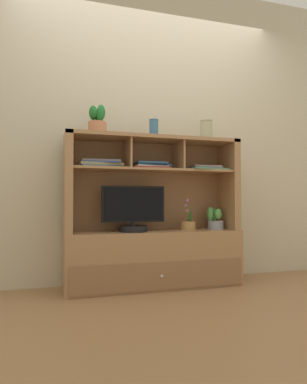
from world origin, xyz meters
TOP-DOWN VIEW (x-y plane):
  - floor_plane at (0.00, 0.00)m, footprint 6.00×6.00m
  - back_wall at (0.00, 0.23)m, footprint 6.00×0.02m
  - media_console at (0.00, 0.01)m, footprint 1.49×0.44m
  - tv_monitor at (-0.19, -0.04)m, footprint 0.53×0.23m
  - potted_orchid at (0.31, -0.01)m, footprint 0.15×0.15m
  - potted_fern at (0.58, 0.01)m, footprint 0.16×0.16m
  - magazine_stack_left at (-0.46, -0.03)m, footprint 0.36×0.21m
  - magazine_stack_centre at (-0.02, 0.00)m, footprint 0.34×0.21m
  - magazine_stack_right at (0.47, -0.04)m, footprint 0.37×0.27m
  - potted_succulent at (-0.48, -0.02)m, footprint 0.17×0.17m
  - ceramic_vase at (0.48, -0.03)m, footprint 0.11×0.11m
  - accent_vase at (0.00, -0.01)m, footprint 0.08×0.08m

SIDE VIEW (x-z plane):
  - floor_plane at x=0.00m, z-range -0.02..0.00m
  - media_console at x=0.00m, z-range -0.24..1.03m
  - potted_orchid at x=0.31m, z-range 0.38..0.65m
  - potted_fern at x=0.58m, z-range 0.45..0.65m
  - tv_monitor at x=-0.19m, z-range 0.44..0.82m
  - magazine_stack_right at x=0.47m, z-range 1.00..1.04m
  - magazine_stack_centre at x=-0.02m, z-range 1.00..1.06m
  - magazine_stack_left at x=-0.46m, z-range 1.00..1.06m
  - accent_vase at x=0.00m, z-range 1.27..1.43m
  - ceramic_vase at x=0.48m, z-range 1.27..1.45m
  - potted_succulent at x=-0.48m, z-range 1.25..1.50m
  - back_wall at x=0.00m, z-range 0.00..2.80m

